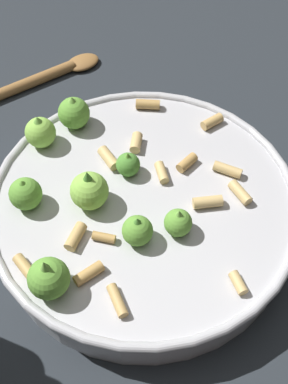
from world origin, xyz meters
The scene contains 3 objects.
ground_plane centered at (0.00, 0.00, 0.00)m, with size 2.40×2.40×0.00m, color #23282D.
cooking_pan centered at (0.00, 0.00, 0.03)m, with size 0.34×0.34×0.10m.
wooden_spoon centered at (-0.03, 0.29, 0.01)m, with size 0.23×0.05×0.02m.
Camera 1 is at (-0.14, -0.28, 0.47)m, focal length 44.82 mm.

